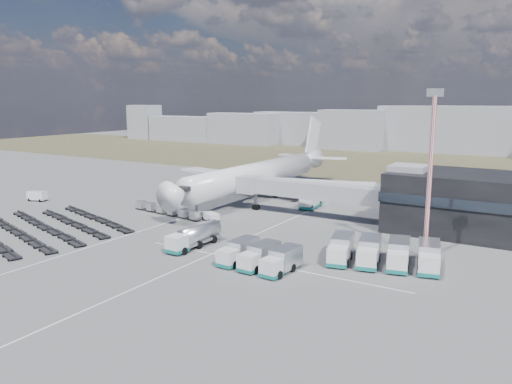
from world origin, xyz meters
The scene contains 16 objects.
ground centered at (0.00, 0.00, 0.00)m, with size 420.00×420.00×0.00m, color #565659.
grass_strip centered at (0.00, 110.00, 0.01)m, with size 420.00×90.00×0.01m, color #4A472C.
lane_markings centered at (9.77, 3.00, 0.01)m, with size 47.12×110.00×0.01m.
terminal centered at (47.77, 23.96, 5.25)m, with size 30.40×16.40×11.00m.
jet_bridge centered at (15.90, 20.42, 5.05)m, with size 30.30×3.80×7.05m.
airliner centered at (0.00, 32.38, 5.29)m, with size 51.59×64.53×17.62m.
skyline centered at (-8.66, 151.03, 7.97)m, with size 289.21×24.81×19.38m.
fuel_tanker centered at (11.66, -6.66, 1.68)m, with size 2.94×10.47×3.36m.
pushback_tug centered at (4.00, 8.00, 0.76)m, with size 3.43×1.93×1.53m, color silver.
utility_van centered at (-39.55, 2.96, 1.09)m, with size 4.05×1.83×2.18m, color silver.
catering_truck centered at (14.99, 27.88, 1.60)m, with size 3.35×7.03×3.13m.
service_trucks_near centered at (24.85, -9.48, 1.55)m, with size 9.83×7.69×2.86m.
service_trucks_far centered at (38.76, -0.01, 1.73)m, with size 15.69×10.86×3.18m.
uld_row centered at (-6.14, 7.55, 0.96)m, with size 17.68×3.61×1.60m.
baggage_dollies centered at (-17.33, -11.79, 0.40)m, with size 33.74×27.96×0.81m.
floodlight_mast centered at (42.79, 6.36, 11.80)m, with size 2.25×1.82×23.54m.
Camera 1 is at (57.43, -64.20, 22.16)m, focal length 35.00 mm.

